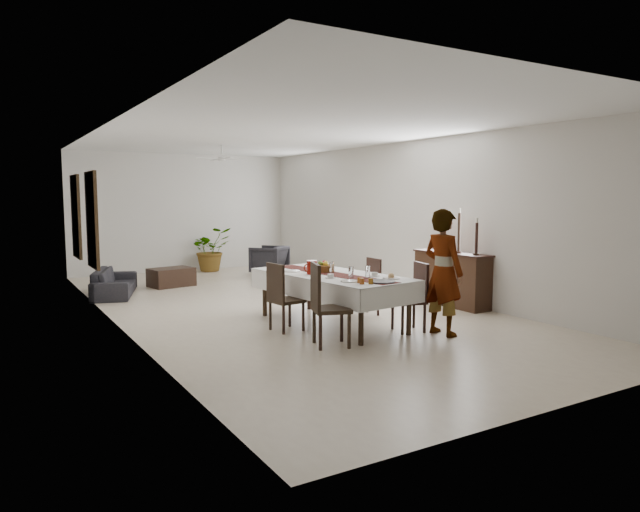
# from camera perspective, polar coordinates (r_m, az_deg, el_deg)

# --- Properties ---
(floor) EXTENTS (6.00, 12.00, 0.00)m
(floor) POSITION_cam_1_polar(r_m,az_deg,el_deg) (10.75, -3.74, -5.02)
(floor) COLOR beige
(floor) RESTS_ON ground
(ceiling) EXTENTS (6.00, 12.00, 0.02)m
(ceiling) POSITION_cam_1_polar(r_m,az_deg,el_deg) (10.62, -3.86, 12.19)
(ceiling) COLOR silver
(ceiling) RESTS_ON wall_back
(wall_back) EXTENTS (6.00, 0.02, 3.20)m
(wall_back) POSITION_cam_1_polar(r_m,az_deg,el_deg) (16.14, -13.55, 4.23)
(wall_back) COLOR silver
(wall_back) RESTS_ON floor
(wall_front) EXTENTS (6.00, 0.02, 3.20)m
(wall_front) POSITION_cam_1_polar(r_m,az_deg,el_deg) (5.89, 23.74, 1.09)
(wall_front) COLOR silver
(wall_front) RESTS_ON floor
(wall_left) EXTENTS (0.02, 12.00, 3.20)m
(wall_left) POSITION_cam_1_polar(r_m,az_deg,el_deg) (9.58, -20.02, 2.93)
(wall_left) COLOR silver
(wall_left) RESTS_ON floor
(wall_right) EXTENTS (0.02, 12.00, 3.20)m
(wall_right) POSITION_cam_1_polar(r_m,az_deg,el_deg) (12.22, 8.86, 3.80)
(wall_right) COLOR silver
(wall_right) RESTS_ON floor
(dining_table_top) EXTENTS (1.40, 2.71, 0.05)m
(dining_table_top) POSITION_cam_1_polar(r_m,az_deg,el_deg) (9.07, 1.16, -2.03)
(dining_table_top) COLOR black
(dining_table_top) RESTS_ON table_leg_fl
(table_leg_fl) EXTENTS (0.08, 0.08, 0.76)m
(table_leg_fl) POSITION_cam_1_polar(r_m,az_deg,el_deg) (7.91, 4.13, -6.23)
(table_leg_fl) COLOR black
(table_leg_fl) RESTS_ON floor
(table_leg_fr) EXTENTS (0.08, 0.08, 0.76)m
(table_leg_fr) POSITION_cam_1_polar(r_m,az_deg,el_deg) (8.57, 8.89, -5.34)
(table_leg_fr) COLOR black
(table_leg_fr) RESTS_ON floor
(table_leg_bl) EXTENTS (0.08, 0.08, 0.76)m
(table_leg_bl) POSITION_cam_1_polar(r_m,az_deg,el_deg) (9.85, -5.55, -3.81)
(table_leg_bl) COLOR black
(table_leg_bl) RESTS_ON floor
(table_leg_br) EXTENTS (0.08, 0.08, 0.76)m
(table_leg_br) POSITION_cam_1_polar(r_m,az_deg,el_deg) (10.38, -1.10, -3.28)
(table_leg_br) COLOR black
(table_leg_br) RESTS_ON floor
(tablecloth_top) EXTENTS (1.61, 2.93, 0.01)m
(tablecloth_top) POSITION_cam_1_polar(r_m,az_deg,el_deg) (9.07, 1.16, -1.83)
(tablecloth_top) COLOR white
(tablecloth_top) RESTS_ON dining_table_top
(tablecloth_drape_left) EXTENTS (0.36, 2.78, 0.33)m
(tablecloth_drape_left) POSITION_cam_1_polar(r_m,az_deg,el_deg) (8.71, -2.09, -3.20)
(tablecloth_drape_left) COLOR white
(tablecloth_drape_left) RESTS_ON dining_table_top
(tablecloth_drape_right) EXTENTS (0.36, 2.78, 0.33)m
(tablecloth_drape_right) POSITION_cam_1_polar(r_m,az_deg,el_deg) (9.50, 4.13, -2.44)
(tablecloth_drape_right) COLOR white
(tablecloth_drape_right) RESTS_ON dining_table_top
(tablecloth_drape_near) EXTENTS (1.27, 0.17, 0.33)m
(tablecloth_drape_near) POSITION_cam_1_polar(r_m,az_deg,el_deg) (8.07, 7.41, -3.98)
(tablecloth_drape_near) COLOR silver
(tablecloth_drape_near) RESTS_ON dining_table_top
(tablecloth_drape_far) EXTENTS (1.27, 0.17, 0.33)m
(tablecloth_drape_far) POSITION_cam_1_polar(r_m,az_deg,el_deg) (10.20, -3.78, -1.86)
(tablecloth_drape_far) COLOR white
(tablecloth_drape_far) RESTS_ON dining_table_top
(table_runner) EXTENTS (0.71, 2.73, 0.00)m
(table_runner) POSITION_cam_1_polar(r_m,az_deg,el_deg) (9.06, 1.16, -1.78)
(table_runner) COLOR maroon
(table_runner) RESTS_ON tablecloth_top
(red_pitcher) EXTENTS (0.18, 0.18, 0.22)m
(red_pitcher) POSITION_cam_1_polar(r_m,az_deg,el_deg) (9.01, -0.83, -1.14)
(red_pitcher) COLOR maroon
(red_pitcher) RESTS_ON tablecloth_top
(pitcher_handle) EXTENTS (0.13, 0.04, 0.13)m
(pitcher_handle) POSITION_cam_1_polar(r_m,az_deg,el_deg) (8.96, -1.30, -1.18)
(pitcher_handle) COLOR maroon
(pitcher_handle) RESTS_ON red_pitcher
(wine_glass_near) EXTENTS (0.08, 0.08, 0.18)m
(wine_glass_near) POSITION_cam_1_polar(r_m,az_deg,el_deg) (8.61, 4.79, -1.61)
(wine_glass_near) COLOR white
(wine_glass_near) RESTS_ON tablecloth_top
(wine_glass_mid) EXTENTS (0.08, 0.08, 0.18)m
(wine_glass_mid) POSITION_cam_1_polar(r_m,az_deg,el_deg) (8.53, 3.12, -1.66)
(wine_glass_mid) COLOR silver
(wine_glass_mid) RESTS_ON tablecloth_top
(wine_glass_far) EXTENTS (0.08, 0.08, 0.18)m
(wine_glass_far) POSITION_cam_1_polar(r_m,az_deg,el_deg) (9.13, 1.21, -1.15)
(wine_glass_far) COLOR white
(wine_glass_far) RESTS_ON tablecloth_top
(teacup_right) EXTENTS (0.10, 0.10, 0.07)m
(teacup_right) POSITION_cam_1_polar(r_m,az_deg,el_deg) (8.79, 5.48, -1.85)
(teacup_right) COLOR silver
(teacup_right) RESTS_ON saucer_right
(saucer_right) EXTENTS (0.16, 0.16, 0.01)m
(saucer_right) POSITION_cam_1_polar(r_m,az_deg,el_deg) (8.79, 5.48, -2.02)
(saucer_right) COLOR white
(saucer_right) RESTS_ON tablecloth_top
(teacup_left) EXTENTS (0.10, 0.10, 0.07)m
(teacup_left) POSITION_cam_1_polar(r_m,az_deg,el_deg) (8.57, 1.07, -2.03)
(teacup_left) COLOR silver
(teacup_left) RESTS_ON saucer_left
(saucer_left) EXTENTS (0.16, 0.16, 0.01)m
(saucer_left) POSITION_cam_1_polar(r_m,az_deg,el_deg) (8.57, 1.07, -2.20)
(saucer_left) COLOR white
(saucer_left) RESTS_ON tablecloth_top
(plate_near_right) EXTENTS (0.26, 0.26, 0.02)m
(plate_near_right) POSITION_cam_1_polar(r_m,az_deg,el_deg) (8.58, 7.13, -2.22)
(plate_near_right) COLOR silver
(plate_near_right) RESTS_ON tablecloth_top
(bread_near_right) EXTENTS (0.10, 0.10, 0.10)m
(bread_near_right) POSITION_cam_1_polar(r_m,az_deg,el_deg) (8.58, 7.13, -2.02)
(bread_near_right) COLOR tan
(bread_near_right) RESTS_ON plate_near_right
(plate_near_left) EXTENTS (0.26, 0.26, 0.02)m
(plate_near_left) POSITION_cam_1_polar(r_m,az_deg,el_deg) (8.24, 2.97, -2.52)
(plate_near_left) COLOR silver
(plate_near_left) RESTS_ON tablecloth_top
(plate_far_left) EXTENTS (0.26, 0.26, 0.02)m
(plate_far_left) POSITION_cam_1_polar(r_m,az_deg,el_deg) (9.33, -2.80, -1.52)
(plate_far_left) COLOR white
(plate_far_left) RESTS_ON tablecloth_top
(serving_tray) EXTENTS (0.39, 0.39, 0.02)m
(serving_tray) POSITION_cam_1_polar(r_m,az_deg,el_deg) (8.22, 6.17, -2.55)
(serving_tray) COLOR #3B3C40
(serving_tray) RESTS_ON tablecloth_top
(jam_jar_a) EXTENTS (0.07, 0.07, 0.08)m
(jam_jar_a) POSITION_cam_1_polar(r_m,az_deg,el_deg) (8.03, 5.11, -2.53)
(jam_jar_a) COLOR brown
(jam_jar_a) RESTS_ON tablecloth_top
(jam_jar_b) EXTENTS (0.07, 0.07, 0.08)m
(jam_jar_b) POSITION_cam_1_polar(r_m,az_deg,el_deg) (8.00, 4.22, -2.55)
(jam_jar_b) COLOR brown
(jam_jar_b) RESTS_ON tablecloth_top
(jam_jar_c) EXTENTS (0.07, 0.07, 0.08)m
(jam_jar_c) POSITION_cam_1_polar(r_m,az_deg,el_deg) (8.12, 3.99, -2.43)
(jam_jar_c) COLOR #9A4F16
(jam_jar_c) RESTS_ON tablecloth_top
(fruit_basket) EXTENTS (0.33, 0.33, 0.11)m
(fruit_basket) POSITION_cam_1_polar(r_m,az_deg,el_deg) (9.30, 0.37, -1.25)
(fruit_basket) COLOR brown
(fruit_basket) RESTS_ON tablecloth_top
(fruit_red) EXTENTS (0.10, 0.10, 0.10)m
(fruit_red) POSITION_cam_1_polar(r_m,az_deg,el_deg) (9.33, 0.45, -0.73)
(fruit_red) COLOR #A5101F
(fruit_red) RESTS_ON fruit_basket
(fruit_green) EXTENTS (0.09, 0.09, 0.09)m
(fruit_green) POSITION_cam_1_polar(r_m,az_deg,el_deg) (9.29, 0.04, -0.76)
(fruit_green) COLOR #5D7924
(fruit_green) RESTS_ON fruit_basket
(fruit_yellow) EXTENTS (0.09, 0.09, 0.09)m
(fruit_yellow) POSITION_cam_1_polar(r_m,az_deg,el_deg) (9.25, 0.58, -0.79)
(fruit_yellow) COLOR yellow
(fruit_yellow) RESTS_ON fruit_basket
(chair_right_near_seat) EXTENTS (0.54, 0.54, 0.05)m
(chair_right_near_seat) POSITION_cam_1_polar(r_m,az_deg,el_deg) (8.79, 8.85, -4.49)
(chair_right_near_seat) COLOR black
(chair_right_near_seat) RESTS_ON chair_right_near_leg_fl
(chair_right_near_leg_fl) EXTENTS (0.05, 0.05, 0.44)m
(chair_right_near_leg_fl) POSITION_cam_1_polar(r_m,az_deg,el_deg) (8.76, 10.41, -6.18)
(chair_right_near_leg_fl) COLOR black
(chair_right_near_leg_fl) RESTS_ON floor
(chair_right_near_leg_fr) EXTENTS (0.05, 0.05, 0.44)m
(chair_right_near_leg_fr) POSITION_cam_1_polar(r_m,az_deg,el_deg) (9.08, 9.36, -5.74)
(chair_right_near_leg_fr) COLOR black
(chair_right_near_leg_fr) RESTS_ON floor
(chair_right_near_leg_bl) EXTENTS (0.05, 0.05, 0.44)m
(chair_right_near_leg_bl) POSITION_cam_1_polar(r_m,az_deg,el_deg) (8.61, 8.25, -6.37)
(chair_right_near_leg_bl) COLOR black
(chair_right_near_leg_bl) RESTS_ON floor
(chair_right_near_leg_br) EXTENTS (0.05, 0.05, 0.44)m
(chair_right_near_leg_br) POSITION_cam_1_polar(r_m,az_deg,el_deg) (8.93, 7.26, -5.91)
(chair_right_near_leg_br) COLOR black
(chair_right_near_leg_br) RESTS_ON floor
(chair_right_near_back) EXTENTS (0.15, 0.44, 0.56)m
(chair_right_near_back) POSITION_cam_1_polar(r_m,az_deg,el_deg) (8.83, 10.06, -2.47)
(chair_right_near_back) COLOR black
(chair_right_near_back) RESTS_ON chair_right_near_seat
(chair_right_far_seat) EXTENTS (0.43, 0.43, 0.05)m
(chair_right_far_seat) POSITION_cam_1_polar(r_m,az_deg,el_deg) (9.90, 4.48, -3.43)
(chair_right_far_seat) COLOR black
(chair_right_far_seat) RESTS_ON chair_right_far_leg_fl
(chair_right_far_leg_fl) EXTENTS (0.04, 0.04, 0.41)m
(chair_right_far_leg_fl) POSITION_cam_1_polar(r_m,az_deg,el_deg) (9.90, 5.84, -4.79)
(chair_right_far_leg_fl) COLOR black
(chair_right_far_leg_fl) RESTS_ON floor
(chair_right_far_leg_fr) EXTENTS (0.04, 0.04, 0.41)m
(chair_right_far_leg_fr) POSITION_cam_1_polar(r_m,az_deg,el_deg) (10.17, 4.74, -4.49)
(chair_right_far_leg_fr) COLOR black
(chair_right_far_leg_fr) RESTS_ON floor
(chair_right_far_leg_bl) EXTENTS (0.04, 0.04, 0.41)m
(chair_right_far_leg_bl) POSITION_cam_1_polar(r_m,az_deg,el_deg) (9.71, 4.19, -4.99)
(chair_right_far_leg_bl) COLOR black
(chair_right_far_leg_bl) RESTS_ON floor
(chair_right_far_leg_br) EXTENTS (0.04, 0.04, 0.41)m
(chair_right_far_leg_br) POSITION_cam_1_polar(r_m,az_deg,el_deg) (9.99, 3.12, -4.67)
(chair_right_far_leg_br) COLOR black
(chair_right_far_leg_br) RESTS_ON floor
(chair_right_far_back) EXTENTS (0.05, 0.42, 0.53)m
(chair_right_far_back) POSITION_cam_1_polar(r_m,az_deg,el_deg) (9.96, 5.40, -1.73)
(chair_right_far_back) COLOR black
(chair_right_far_back) RESTS_ON chair_right_far_seat
(chair_left_near_seat) EXTENTS (0.61, 0.61, 0.06)m
(chair_left_near_seat) POSITION_cam_1_polar(r_m,az_deg,el_deg) (7.84, 1.14, -5.37)
(chair_left_near_seat) COLOR black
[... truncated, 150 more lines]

